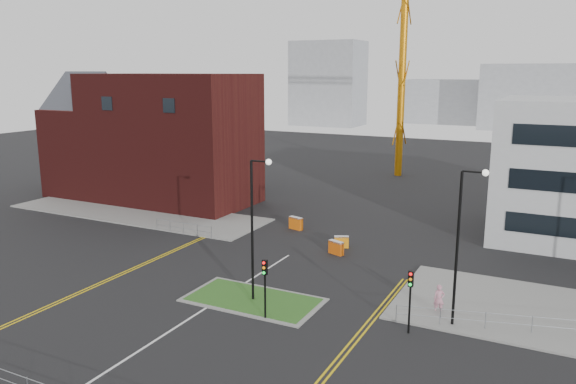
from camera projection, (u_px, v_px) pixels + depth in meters
name	position (u px, v px, depth m)	size (l,w,h in m)	color
ground	(144.00, 348.00, 29.52)	(200.00, 200.00, 0.00)	black
pavement_left	(137.00, 213.00, 57.52)	(28.00, 8.00, 0.12)	slate
island_kerb	(253.00, 300.00, 35.62)	(8.60, 4.60, 0.08)	slate
grass_island	(253.00, 300.00, 35.61)	(8.00, 4.00, 0.12)	#27531B
brick_building	(149.00, 139.00, 62.63)	(24.20, 10.07, 14.24)	#431110
streetlamp_island	(255.00, 219.00, 34.39)	(1.46, 0.36, 9.18)	black
streetlamp_right_near	(462.00, 235.00, 30.85)	(1.46, 0.36, 9.18)	black
traffic_light_island	(265.00, 278.00, 32.44)	(0.28, 0.33, 3.65)	black
traffic_light_right	(410.00, 290.00, 30.66)	(0.28, 0.33, 3.65)	black
railing_left	(183.00, 226.00, 49.92)	(6.05, 0.05, 1.10)	gray
centre_line	(168.00, 332.00, 31.27)	(0.15, 30.00, 0.01)	silver
yellow_left_a	(140.00, 265.00, 42.21)	(0.12, 24.00, 0.01)	gold
yellow_left_b	(143.00, 265.00, 42.08)	(0.12, 24.00, 0.01)	gold
yellow_right_a	(353.00, 338.00, 30.58)	(0.12, 20.00, 0.01)	gold
yellow_right_b	(359.00, 339.00, 30.44)	(0.12, 20.00, 0.01)	gold
skyline_a	(328.00, 84.00, 149.54)	(18.00, 12.00, 22.00)	gray
skyline_b	(533.00, 97.00, 136.89)	(24.00, 12.00, 16.00)	gray
skyline_d	(464.00, 102.00, 153.96)	(30.00, 12.00, 12.00)	gray
pedestrian	(439.00, 299.00, 33.62)	(0.65, 0.42, 1.77)	#CD859A
barrier_left	(296.00, 223.00, 51.56)	(1.44, 0.82, 1.15)	#E35F0C
barrier_mid	(341.00, 241.00, 46.19)	(1.23, 0.83, 0.99)	orange
barrier_right	(336.00, 247.00, 44.52)	(1.36, 0.85, 1.09)	#DA550C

